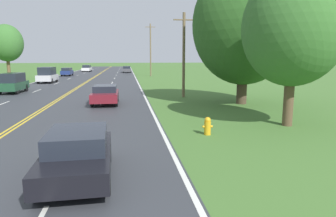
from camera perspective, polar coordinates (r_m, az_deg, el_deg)
fire_hydrant at (r=13.41m, az=7.54°, el=-3.28°), size 0.45×0.29×0.80m
utility_pole_midground at (r=25.89m, az=3.02°, el=10.35°), size 1.80×0.24×7.10m
utility_pole_far at (r=55.85m, az=-3.35°, el=11.19°), size 1.80×0.24×9.43m
tree_left_verge at (r=22.82m, az=14.35°, el=15.16°), size 7.43×7.43×9.97m
tree_right_cluster at (r=16.04m, az=22.79°, el=13.96°), size 4.91×4.91×7.64m
tree_far_back at (r=53.63m, az=-28.41°, el=10.90°), size 4.94×4.94×8.46m
car_black_sedan_nearest at (r=8.95m, az=-16.83°, el=-8.21°), size 1.97×4.00×1.36m
car_maroon_sedan_approaching at (r=22.50m, az=-11.86°, el=2.69°), size 1.86×4.00×1.38m
car_dark_green_suv_mid_near at (r=32.64m, az=-27.47°, el=4.39°), size 1.77×4.16×1.92m
car_silver_van_mid_far at (r=43.87m, az=-22.01°, el=5.97°), size 2.06×4.14×2.12m
car_dark_blue_hatchback_receding at (r=59.33m, az=-18.69°, el=6.70°), size 1.72×3.90×1.51m
car_dark_grey_suv_distant at (r=69.30m, az=-7.85°, el=7.45°), size 1.91×4.08×1.46m
car_white_hatchback_horizon at (r=75.32m, az=-15.21°, el=7.42°), size 2.00×4.27×1.59m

